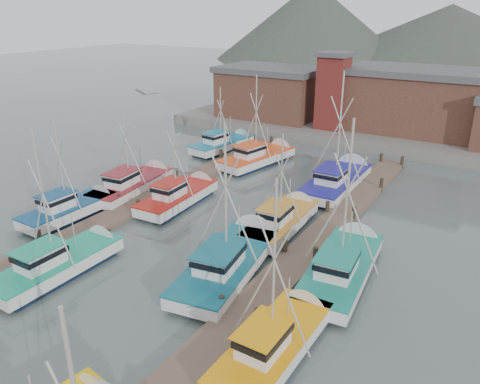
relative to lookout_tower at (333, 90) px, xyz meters
The scene contains 21 objects.
ground 33.52m from the lookout_tower, 86.53° to the right, with size 260.00×260.00×0.00m, color #4A5957.
dock_left 29.87m from the lookout_tower, 99.80° to the right, with size 2.30×46.00×1.50m.
dock_right 30.79m from the lookout_tower, 72.73° to the right, with size 2.30×46.00×1.50m.
quay 6.67m from the lookout_tower, 63.43° to the left, with size 44.00×16.00×1.20m, color slate.
shed_left 9.30m from the lookout_tower, 167.47° to the left, with size 12.72×8.48×6.20m.
shed_center 8.99m from the lookout_tower, 26.57° to the left, with size 14.84×9.54×6.90m.
lookout_tower is the anchor object (origin of this frame).
distant_hills 90.40m from the lookout_tower, 96.85° to the left, with size 175.00×140.00×42.00m.
boat_4 36.59m from the lookout_tower, 93.41° to the right, with size 3.69×8.47×9.34m.
boat_5 31.90m from the lookout_tower, 78.98° to the right, with size 4.62×10.45×9.90m.
boat_6 32.01m from the lookout_tower, 104.37° to the right, with size 3.29×7.85×8.11m.
boat_7 38.00m from the lookout_tower, 72.14° to the right, with size 3.64×8.09×9.14m.
boat_8 25.21m from the lookout_tower, 96.19° to the right, with size 3.22×8.49×7.97m.
boat_9 25.66m from the lookout_tower, 75.87° to the right, with size 3.08×8.45×7.58m.
boat_10 26.16m from the lookout_tower, 107.16° to the right, with size 3.77×9.22×7.96m.
boat_11 30.92m from the lookout_tower, 67.26° to the right, with size 4.11×9.65×10.17m.
boat_12 13.70m from the lookout_tower, 100.19° to the right, with size 4.49×9.60×9.44m.
boat_13 16.95m from the lookout_tower, 66.05° to the right, with size 4.33×10.22×10.76m.
boat_14 13.93m from the lookout_tower, 126.71° to the right, with size 3.65×8.63×7.40m.
gull_near 34.48m from the lookout_tower, 84.73° to the right, with size 1.55×0.64×0.24m.
gull_far 31.28m from the lookout_tower, 84.72° to the right, with size 1.55×0.63×0.24m.
Camera 1 is at (16.85, -18.08, 14.43)m, focal length 35.00 mm.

